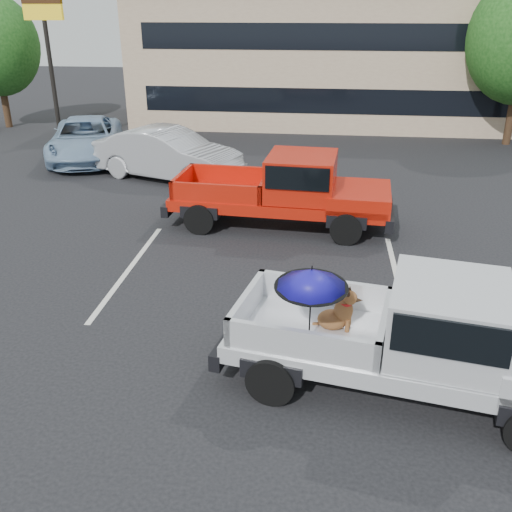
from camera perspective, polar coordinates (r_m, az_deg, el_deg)
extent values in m
plane|color=black|center=(10.90, -0.73, -6.53)|extent=(90.00, 90.00, 0.00)
cube|color=silver|center=(13.28, -12.53, -1.23)|extent=(0.12, 5.00, 0.01)
cube|color=silver|center=(12.71, 14.03, -2.58)|extent=(0.12, 5.00, 0.01)
cube|color=tan|center=(30.42, 8.66, 18.97)|extent=(20.00, 8.00, 6.00)
cube|color=black|center=(26.64, 8.63, 15.03)|extent=(18.00, 0.08, 1.10)
cube|color=black|center=(26.37, 9.01, 20.83)|extent=(18.00, 0.08, 1.10)
cylinder|color=black|center=(26.00, -19.79, 17.08)|extent=(0.18, 0.18, 6.00)
cube|color=yellow|center=(25.88, -20.58, 22.33)|extent=(1.60, 0.18, 1.00)
cylinder|color=#332114|center=(26.79, 24.18, 13.02)|extent=(0.32, 0.32, 2.73)
cylinder|color=#332114|center=(30.71, -23.81, 13.96)|extent=(0.32, 0.32, 2.42)
cylinder|color=#332114|center=(33.89, 15.43, 16.23)|extent=(0.32, 0.32, 2.86)
ellipsoid|color=#164413|center=(33.66, 16.02, 21.26)|extent=(4.68, 4.68, 5.38)
cylinder|color=black|center=(8.71, 1.57, -12.28)|extent=(0.80, 0.42, 0.76)
cylinder|color=black|center=(10.21, 4.45, -6.41)|extent=(0.80, 0.42, 0.76)
cube|color=silver|center=(9.10, 14.67, -9.23)|extent=(5.65, 2.89, 0.28)
cube|color=black|center=(9.60, -2.09, -7.64)|extent=(0.54, 1.96, 0.28)
cube|color=silver|center=(8.76, 18.72, -5.93)|extent=(1.96, 2.12, 1.05)
cube|color=black|center=(8.67, 18.90, -4.78)|extent=(1.84, 2.19, 0.55)
cube|color=black|center=(9.19, 5.62, -7.67)|extent=(2.60, 2.24, 0.10)
cube|color=silver|center=(9.78, 6.79, -3.60)|extent=(2.28, 0.53, 0.50)
cube|color=silver|center=(8.31, 4.40, -8.94)|extent=(2.28, 0.53, 0.50)
cube|color=silver|center=(9.28, -0.97, -5.05)|extent=(0.44, 1.83, 0.50)
cube|color=silver|center=(8.92, 12.67, -7.00)|extent=(0.44, 1.83, 0.50)
ellipsoid|color=brown|center=(9.17, 7.62, -6.32)|extent=(0.54, 0.47, 0.31)
cylinder|color=brown|center=(9.10, 9.11, -6.99)|extent=(0.07, 0.07, 0.24)
cylinder|color=brown|center=(9.23, 9.27, -6.51)|extent=(0.07, 0.07, 0.24)
ellipsoid|color=brown|center=(9.06, 8.73, -5.39)|extent=(0.34, 0.32, 0.42)
cylinder|color=red|center=(8.99, 8.91, -4.64)|extent=(0.21, 0.21, 0.04)
sphere|color=brown|center=(8.93, 9.39, -4.15)|extent=(0.23, 0.23, 0.23)
cone|color=black|center=(8.93, 10.19, -4.36)|extent=(0.17, 0.14, 0.11)
cone|color=black|center=(8.83, 9.25, -3.63)|extent=(0.08, 0.08, 0.12)
cone|color=black|center=(8.93, 9.37, -3.29)|extent=(0.08, 0.08, 0.12)
cylinder|color=brown|center=(9.25, 6.51, -6.69)|extent=(0.28, 0.05, 0.10)
cylinder|color=black|center=(8.62, 5.43, -5.52)|extent=(0.02, 0.10, 1.05)
cone|color=#18119B|center=(8.36, 5.57, -2.27)|extent=(1.10, 1.12, 0.36)
cylinder|color=black|center=(8.29, 5.62, -1.28)|extent=(0.02, 0.02, 0.10)
cylinder|color=black|center=(8.42, 5.54, -3.07)|extent=(1.10, 1.10, 0.09)
cylinder|color=black|center=(14.90, -5.66, 3.72)|extent=(0.81, 0.35, 0.80)
cylinder|color=black|center=(16.65, -3.81, 5.98)|extent=(0.81, 0.35, 0.80)
cylinder|color=black|center=(14.34, 8.99, 2.70)|extent=(0.81, 0.35, 0.80)
cylinder|color=black|center=(16.15, 9.30, 5.14)|extent=(0.81, 0.35, 0.80)
cube|color=red|center=(15.29, 2.33, 5.55)|extent=(5.77, 2.41, 0.29)
cube|color=red|center=(15.07, 10.28, 5.79)|extent=(1.71, 2.12, 0.48)
cube|color=black|center=(15.22, 13.13, 4.13)|extent=(0.36, 2.06, 0.31)
cube|color=black|center=(16.00, -7.97, 5.51)|extent=(0.33, 2.06, 0.29)
cube|color=red|center=(15.01, 4.57, 7.99)|extent=(1.86, 2.05, 1.10)
cube|color=black|center=(14.95, 4.60, 8.76)|extent=(1.71, 2.14, 0.58)
cube|color=black|center=(15.55, -3.23, 6.10)|extent=(2.54, 2.09, 0.10)
cube|color=red|center=(16.31, -2.49, 8.12)|extent=(2.41, 0.28, 0.52)
cube|color=red|center=(14.62, -4.12, 6.19)|extent=(2.41, 0.28, 0.52)
cube|color=red|center=(15.77, -7.36, 7.39)|extent=(0.24, 1.93, 0.52)
cube|color=red|center=(15.23, 0.98, 6.98)|extent=(0.24, 1.93, 0.52)
imported|color=#A8ABB0|center=(19.82, -8.75, 10.04)|extent=(5.44, 3.39, 1.69)
imported|color=#7D9BBB|center=(23.16, -16.65, 11.14)|extent=(4.02, 6.00, 1.53)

